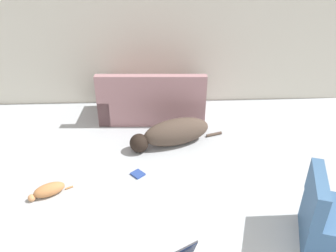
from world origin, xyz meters
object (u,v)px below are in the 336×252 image
book_blue (138,174)px  cat (48,190)px  side_chair (329,222)px  couch (152,102)px  dog (173,133)px

book_blue → cat: bearing=-161.8°
cat → side_chair: 3.22m
cat → book_blue: size_ratio=2.35×
book_blue → side_chair: (2.00, -1.23, 0.27)m
couch → book_blue: couch is taller
book_blue → side_chair: side_chair is taller
side_chair → dog: bearing=56.1°
cat → side_chair: size_ratio=0.63×
cat → side_chair: side_chair is taller
couch → cat: size_ratio=3.59×
couch → side_chair: couch is taller
side_chair → couch: bearing=50.7°
cat → couch: bearing=-150.3°
cat → book_blue: (1.09, 0.36, -0.07)m
book_blue → side_chair: 2.36m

